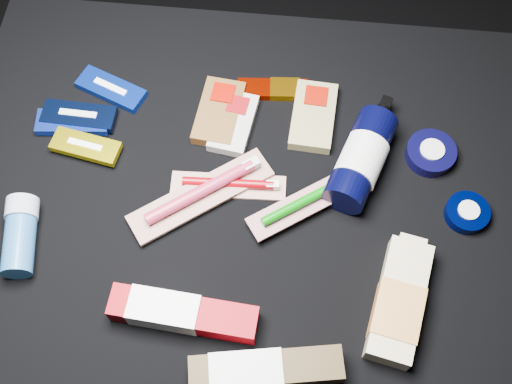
# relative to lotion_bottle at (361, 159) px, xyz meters

# --- Properties ---
(ground) EXTENTS (3.00, 3.00, 0.00)m
(ground) POSITION_rel_lotion_bottle_xyz_m (-0.18, -0.08, -0.43)
(ground) COLOR black
(ground) RESTS_ON ground
(cloth_table) EXTENTS (0.98, 0.78, 0.40)m
(cloth_table) POSITION_rel_lotion_bottle_xyz_m (-0.18, -0.08, -0.23)
(cloth_table) COLOR black
(cloth_table) RESTS_ON ground
(luna_bar_0) EXTENTS (0.13, 0.09, 0.02)m
(luna_bar_0) POSITION_rel_lotion_bottle_xyz_m (-0.43, 0.11, -0.03)
(luna_bar_0) COLOR #0D33BC
(luna_bar_0) RESTS_ON cloth_table
(luna_bar_1) EXTENTS (0.13, 0.06, 0.02)m
(luna_bar_1) POSITION_rel_lotion_bottle_xyz_m (-0.48, 0.04, -0.02)
(luna_bar_1) COLOR #1634B9
(luna_bar_1) RESTS_ON cloth_table
(luna_bar_2) EXTENTS (0.13, 0.05, 0.02)m
(luna_bar_2) POSITION_rel_lotion_bottle_xyz_m (-0.47, 0.05, -0.02)
(luna_bar_2) COLOR black
(luna_bar_2) RESTS_ON cloth_table
(luna_bar_3) EXTENTS (0.12, 0.06, 0.01)m
(luna_bar_3) POSITION_rel_lotion_bottle_xyz_m (-0.45, -0.01, -0.02)
(luna_bar_3) COLOR #D0BE0C
(luna_bar_3) RESTS_ON cloth_table
(clif_bar_0) EXTENTS (0.08, 0.13, 0.02)m
(clif_bar_0) POSITION_rel_lotion_bottle_xyz_m (-0.24, 0.09, -0.02)
(clif_bar_0) COLOR brown
(clif_bar_0) RESTS_ON cloth_table
(clif_bar_1) EXTENTS (0.08, 0.12, 0.02)m
(clif_bar_1) POSITION_rel_lotion_bottle_xyz_m (-0.21, 0.07, -0.02)
(clif_bar_1) COLOR #B0B1AA
(clif_bar_1) RESTS_ON cloth_table
(clif_bar_2) EXTENTS (0.08, 0.13, 0.02)m
(clif_bar_2) POSITION_rel_lotion_bottle_xyz_m (-0.08, 0.09, -0.02)
(clif_bar_2) COLOR olive
(clif_bar_2) RESTS_ON cloth_table
(power_bar) EXTENTS (0.13, 0.05, 0.02)m
(power_bar) POSITION_rel_lotion_bottle_xyz_m (-0.15, 0.14, -0.03)
(power_bar) COLOR #7F0F00
(power_bar) RESTS_ON cloth_table
(lotion_bottle) EXTENTS (0.12, 0.22, 0.07)m
(lotion_bottle) POSITION_rel_lotion_bottle_xyz_m (0.00, 0.00, 0.00)
(lotion_bottle) COLOR black
(lotion_bottle) RESTS_ON cloth_table
(cream_tin_upper) EXTENTS (0.08, 0.08, 0.03)m
(cream_tin_upper) POSITION_rel_lotion_bottle_xyz_m (0.12, 0.04, -0.02)
(cream_tin_upper) COLOR black
(cream_tin_upper) RESTS_ON cloth_table
(cream_tin_lower) EXTENTS (0.07, 0.07, 0.02)m
(cream_tin_lower) POSITION_rel_lotion_bottle_xyz_m (0.17, -0.07, -0.02)
(cream_tin_lower) COLOR black
(cream_tin_lower) RESTS_ON cloth_table
(bodywash_bottle) EXTENTS (0.10, 0.20, 0.04)m
(bodywash_bottle) POSITION_rel_lotion_bottle_xyz_m (0.06, -0.23, -0.01)
(bodywash_bottle) COLOR beige
(bodywash_bottle) RESTS_ON cloth_table
(deodorant_stick) EXTENTS (0.07, 0.13, 0.05)m
(deodorant_stick) POSITION_rel_lotion_bottle_xyz_m (-0.51, -0.18, -0.01)
(deodorant_stick) COLOR #225387
(deodorant_stick) RESTS_ON cloth_table
(toothbrush_pack_0) EXTENTS (0.19, 0.05, 0.02)m
(toothbrush_pack_0) POSITION_rel_lotion_bottle_xyz_m (-0.21, -0.05, -0.03)
(toothbrush_pack_0) COLOR beige
(toothbrush_pack_0) RESTS_ON cloth_table
(toothbrush_pack_1) EXTENTS (0.23, 0.19, 0.03)m
(toothbrush_pack_1) POSITION_rel_lotion_bottle_xyz_m (-0.25, -0.08, -0.02)
(toothbrush_pack_1) COLOR #AEA8A3
(toothbrush_pack_1) RESTS_ON cloth_table
(toothbrush_pack_2) EXTENTS (0.18, 0.14, 0.02)m
(toothbrush_pack_2) POSITION_rel_lotion_bottle_xyz_m (-0.08, -0.08, -0.01)
(toothbrush_pack_2) COLOR #B7AFAC
(toothbrush_pack_2) RESTS_ON cloth_table
(toothpaste_carton_red) EXTENTS (0.22, 0.06, 0.04)m
(toothpaste_carton_red) POSITION_rel_lotion_bottle_xyz_m (-0.26, -0.27, -0.01)
(toothpaste_carton_red) COLOR #8C0108
(toothpaste_carton_red) RESTS_ON cloth_table
(toothpaste_carton_green) EXTENTS (0.22, 0.08, 0.04)m
(toothpaste_carton_green) POSITION_rel_lotion_bottle_xyz_m (-0.13, -0.34, -0.01)
(toothpaste_carton_green) COLOR #372712
(toothpaste_carton_green) RESTS_ON cloth_table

